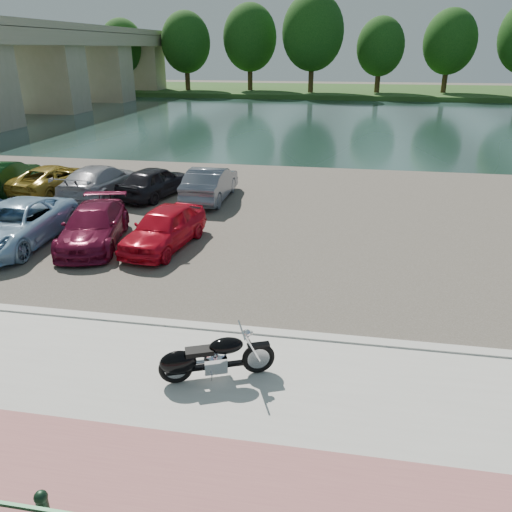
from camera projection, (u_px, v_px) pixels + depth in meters
The scene contains 19 objects.
ground at pixel (222, 386), 9.92m from camera, with size 200.00×200.00×0.00m, color #595447.
promenade at pixel (208, 418), 9.00m from camera, with size 60.00×6.00×0.10m, color #BAB9AF.
pink_path at pixel (183, 481), 7.61m from camera, with size 60.00×2.00×0.01m, color #9D595A.
kerb at pixel (241, 331), 11.71m from camera, with size 60.00×0.30×0.14m, color #BAB9AF.
parking_lot at pixel (286, 216), 19.92m from camera, with size 60.00×18.00×0.04m, color #48443A.
river at pixel (323, 121), 46.29m from camera, with size 120.00×40.00×0.00m, color #1A2F2A.
far_bank at pixel (334, 91), 75.26m from camera, with size 120.00×24.00×0.60m, color #294A1A.
bridge at pixel (43, 56), 49.56m from camera, with size 7.00×56.00×8.55m.
bollards at pixel (33, 511), 6.62m from camera, with size 10.68×0.18×0.81m.
far_trees at pixel (369, 38), 66.15m from camera, with size 70.25×10.68×12.52m.
motorcycle at pixel (207, 359), 9.81m from camera, with size 2.22×1.12×1.05m.
car_2 at pixel (14, 225), 16.72m from camera, with size 2.37×5.14×1.43m, color #96BCDA.
car_3 at pixel (93, 226), 16.80m from camera, with size 1.81×4.46×1.29m, color maroon.
car_4 at pixel (164, 228), 16.52m from camera, with size 1.61×4.00×1.36m, color red.
car_5 at pixel (4, 176), 23.05m from camera, with size 1.52×4.35×1.43m, color #0E3511.
car_6 at pixel (56, 179), 22.93m from camera, with size 2.11×4.57×1.27m, color olive.
car_7 at pixel (101, 181), 22.08m from camera, with size 2.04×5.01×1.45m, color #999AA2.
car_8 at pixel (155, 181), 22.20m from camera, with size 1.64×4.08×1.39m, color black.
car_9 at pixel (210, 183), 21.77m from camera, with size 1.54×4.41×1.45m, color slate.
Camera 1 is at (2.09, -7.92, 6.21)m, focal length 35.00 mm.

